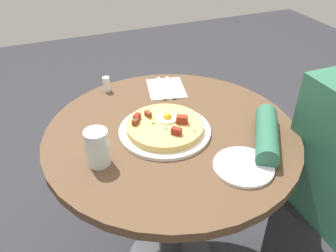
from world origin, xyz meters
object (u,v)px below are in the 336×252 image
(breakfast_pizza, at_px, (164,125))
(bread_plate, at_px, (243,167))
(fork, at_px, (162,88))
(dining_table, at_px, (171,169))
(salt_shaker, at_px, (106,84))
(pizza_plate, at_px, (164,130))
(water_glass, at_px, (97,148))
(knife, at_px, (171,87))

(breakfast_pizza, relative_size, bread_plate, 1.44)
(bread_plate, xyz_separation_m, fork, (0.52, 0.05, 0.00))
(dining_table, distance_m, salt_shaker, 0.42)
(breakfast_pizza, relative_size, salt_shaker, 4.29)
(bread_plate, bearing_deg, fork, 5.23)
(pizza_plate, bearing_deg, water_glass, 107.89)
(bread_plate, relative_size, water_glass, 1.56)
(breakfast_pizza, height_order, salt_shaker, breakfast_pizza)
(water_glass, bearing_deg, breakfast_pizza, -72.04)
(pizza_plate, height_order, fork, pizza_plate)
(dining_table, bearing_deg, knife, -21.67)
(knife, distance_m, salt_shaker, 0.25)
(breakfast_pizza, relative_size, knife, 1.40)
(water_glass, relative_size, salt_shaker, 1.91)
(fork, xyz_separation_m, knife, (-0.01, -0.04, 0.00))
(fork, bearing_deg, dining_table, -2.00)
(breakfast_pizza, distance_m, fork, 0.29)
(pizza_plate, relative_size, fork, 1.67)
(breakfast_pizza, xyz_separation_m, knife, (0.26, -0.13, -0.02))
(breakfast_pizza, distance_m, water_glass, 0.25)
(bread_plate, bearing_deg, pizza_plate, 29.75)
(dining_table, distance_m, water_glass, 0.35)
(knife, relative_size, salt_shaker, 3.07)
(fork, height_order, knife, same)
(pizza_plate, bearing_deg, breakfast_pizza, -43.63)
(pizza_plate, xyz_separation_m, water_glass, (-0.08, 0.23, 0.05))
(dining_table, distance_m, knife, 0.34)
(breakfast_pizza, height_order, bread_plate, breakfast_pizza)
(bread_plate, distance_m, knife, 0.52)
(pizza_plate, distance_m, fork, 0.29)
(knife, bearing_deg, pizza_plate, -13.74)
(pizza_plate, distance_m, salt_shaker, 0.36)
(pizza_plate, relative_size, bread_plate, 1.72)
(pizza_plate, xyz_separation_m, salt_shaker, (0.34, 0.11, 0.02))
(dining_table, bearing_deg, breakfast_pizza, 79.64)
(dining_table, relative_size, salt_shaker, 14.31)
(fork, distance_m, salt_shaker, 0.22)
(knife, height_order, salt_shaker, salt_shaker)
(water_glass, xyz_separation_m, salt_shaker, (0.42, -0.13, -0.03))
(breakfast_pizza, bearing_deg, dining_table, -100.36)
(bread_plate, bearing_deg, water_glass, 64.93)
(fork, bearing_deg, breakfast_pizza, -6.75)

